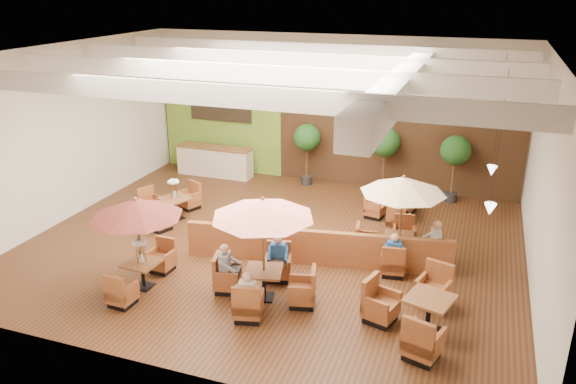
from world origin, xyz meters
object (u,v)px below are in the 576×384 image
at_px(table_5, 394,211).
at_px(diner_3, 394,249).
at_px(topiary_1, 385,145).
at_px(topiary_2, 455,153).
at_px(diner_2, 227,264).
at_px(table_2, 402,203).
at_px(diner_1, 278,253).
at_px(diner_4, 434,239).
at_px(table_4, 414,312).
at_px(table_0, 137,220).
at_px(booth_divider, 316,248).
at_px(diner_0, 248,290).
at_px(topiary_0, 307,140).
at_px(service_counter, 215,161).
at_px(table_1, 263,230).
at_px(table_3, 169,205).

distance_m(table_5, diner_3, 3.70).
relative_size(topiary_1, topiary_2, 1.04).
bearing_deg(diner_2, table_2, 116.31).
distance_m(diner_1, diner_4, 4.23).
distance_m(table_4, diner_3, 2.41).
height_order(table_0, diner_2, table_0).
relative_size(booth_divider, table_5, 2.92).
bearing_deg(diner_3, table_5, 91.39).
distance_m(table_2, diner_0, 5.00).
xyz_separation_m(table_2, topiary_0, (-4.28, 5.06, 0.03)).
bearing_deg(topiary_0, diner_1, -77.99).
height_order(service_counter, table_1, table_1).
relative_size(service_counter, table_0, 1.23).
bearing_deg(table_0, service_counter, 107.74).
bearing_deg(booth_divider, diner_0, -112.08).
bearing_deg(table_3, table_2, 20.05).
bearing_deg(topiary_2, table_0, -128.19).
bearing_deg(diner_0, diner_2, 124.58).
distance_m(table_4, table_5, 6.04).
bearing_deg(diner_4, diner_0, 126.33).
xyz_separation_m(table_0, table_3, (-1.70, 4.10, -1.40)).
distance_m(table_3, topiary_0, 5.76).
xyz_separation_m(diner_1, diner_2, (-0.97, -0.97, 0.02)).
relative_size(table_0, topiary_1, 0.99).
distance_m(topiary_0, diner_3, 7.41).
bearing_deg(diner_4, topiary_1, 12.77).
distance_m(topiary_2, diner_3, 6.14).
bearing_deg(table_4, diner_4, 105.21).
xyz_separation_m(service_counter, diner_3, (8.03, -5.77, 0.16)).
relative_size(service_counter, topiary_1, 1.22).
bearing_deg(table_0, table_4, 7.31).
distance_m(table_2, topiary_2, 5.16).
relative_size(table_1, table_4, 0.92).
xyz_separation_m(service_counter, diner_2, (4.30, -7.95, 0.18)).
bearing_deg(table_3, diner_2, -19.63).
bearing_deg(topiary_1, table_0, -116.97).
height_order(table_2, diner_0, table_2).
bearing_deg(topiary_0, service_counter, -176.94).
relative_size(booth_divider, diner_3, 9.50).
relative_size(table_0, table_2, 0.98).
bearing_deg(table_2, table_0, -157.09).
height_order(diner_0, diner_4, diner_4).
bearing_deg(topiary_2, diner_3, -99.74).
bearing_deg(table_1, diner_4, 26.08).
distance_m(table_2, table_5, 3.10).
height_order(topiary_0, diner_1, topiary_0).
bearing_deg(table_1, service_counter, 109.44).
height_order(booth_divider, diner_2, diner_2).
distance_m(topiary_1, diner_2, 8.55).
bearing_deg(diner_4, diner_2, 112.09).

